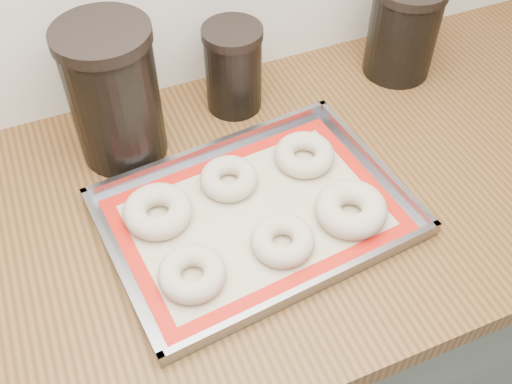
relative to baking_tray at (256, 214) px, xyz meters
name	(u,v)px	position (x,y,z in m)	size (l,w,h in m)	color
cabinet	(329,307)	(0.20, 0.04, -0.48)	(3.00, 0.65, 0.86)	#5C665A
countertop	(353,172)	(0.20, 0.04, -0.03)	(3.06, 0.68, 0.04)	brown
baking_tray	(256,214)	(0.00, 0.00, 0.00)	(0.49, 0.37, 0.03)	gray
baking_mat	(256,215)	(0.00, 0.00, 0.00)	(0.45, 0.33, 0.00)	#C6B793
bagel_front_left	(192,274)	(-0.13, -0.08, 0.01)	(0.10, 0.10, 0.03)	beige
bagel_front_mid	(283,240)	(0.01, -0.07, 0.01)	(0.10, 0.10, 0.03)	beige
bagel_front_right	(351,209)	(0.13, -0.06, 0.02)	(0.11, 0.11, 0.04)	beige
bagel_back_left	(158,211)	(-0.14, 0.05, 0.02)	(0.11, 0.11, 0.04)	beige
bagel_back_mid	(229,179)	(-0.02, 0.08, 0.01)	(0.09, 0.09, 0.03)	beige
bagel_back_right	(304,155)	(0.12, 0.08, 0.01)	(0.10, 0.10, 0.03)	beige
canister_left	(114,95)	(-0.15, 0.23, 0.12)	(0.15, 0.15, 0.24)	black
canister_mid	(233,68)	(0.07, 0.27, 0.08)	(0.11, 0.11, 0.16)	black
canister_right	(403,29)	(0.40, 0.24, 0.09)	(0.14, 0.14, 0.18)	black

